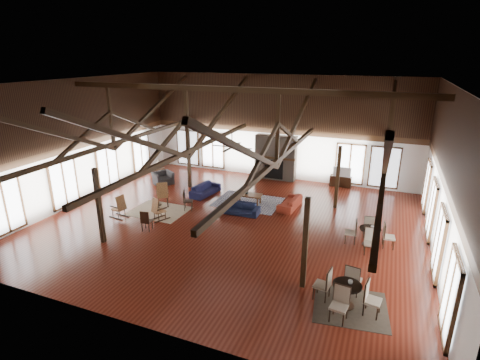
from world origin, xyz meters
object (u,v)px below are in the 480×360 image
at_px(coffee_table, 249,195).
at_px(cafe_table_near, 347,291).
at_px(armchair, 163,178).
at_px(tv_console, 341,181).
at_px(sofa_navy_front, 240,208).
at_px(cafe_table_far, 370,234).
at_px(sofa_navy_left, 205,189).
at_px(sofa_orange, 290,202).

height_order(coffee_table, cafe_table_near, cafe_table_near).
bearing_deg(armchair, tv_console, -37.49).
distance_m(sofa_navy_front, cafe_table_far, 5.84).
distance_m(sofa_navy_front, sofa_navy_left, 3.12).
distance_m(sofa_navy_left, armchair, 3.09).
bearing_deg(sofa_orange, sofa_navy_front, -46.17).
relative_size(sofa_navy_front, coffee_table, 1.34).
xyz_separation_m(coffee_table, cafe_table_near, (5.47, -6.41, 0.07)).
height_order(sofa_navy_front, sofa_navy_left, sofa_navy_left).
xyz_separation_m(sofa_navy_left, sofa_orange, (4.61, -0.06, -0.01)).
xyz_separation_m(sofa_navy_left, cafe_table_near, (8.04, -6.75, 0.24)).
bearing_deg(cafe_table_far, coffee_table, 159.03).
distance_m(coffee_table, tv_console, 5.84).
bearing_deg(sofa_navy_left, cafe_table_far, -98.10).
relative_size(sofa_navy_front, sofa_orange, 0.97).
height_order(sofa_navy_left, tv_console, tv_console).
xyz_separation_m(sofa_orange, cafe_table_far, (3.81, -2.52, 0.22)).
relative_size(coffee_table, armchair, 1.24).
xyz_separation_m(sofa_navy_left, armchair, (-3.03, 0.62, 0.07)).
height_order(sofa_navy_front, cafe_table_near, cafe_table_near).
bearing_deg(cafe_table_far, sofa_orange, 146.48).
height_order(sofa_orange, armchair, armchair).
xyz_separation_m(sofa_navy_front, armchair, (-5.68, 2.26, 0.09)).
distance_m(armchair, tv_console, 10.07).
bearing_deg(sofa_navy_left, armchair, 87.37).
bearing_deg(cafe_table_near, sofa_navy_left, 140.01).
relative_size(armchair, tv_console, 0.91).
relative_size(sofa_navy_left, cafe_table_far, 1.00).
distance_m(cafe_table_far, tv_console, 6.89).
distance_m(armchair, cafe_table_far, 11.88).
bearing_deg(sofa_orange, armchair, -90.33).
height_order(coffee_table, armchair, armchair).
bearing_deg(cafe_table_far, tv_console, 106.58).
relative_size(cafe_table_far, tv_console, 1.62).
bearing_deg(armchair, coffee_table, -66.93).
relative_size(sofa_orange, armchair, 1.72).
xyz_separation_m(sofa_orange, cafe_table_near, (3.44, -6.69, 0.25)).
relative_size(coffee_table, cafe_table_far, 0.69).
bearing_deg(sofa_navy_front, sofa_orange, 37.59).
bearing_deg(sofa_navy_front, armchair, 156.80).
bearing_deg(coffee_table, sofa_navy_front, -88.17).
bearing_deg(cafe_table_far, sofa_navy_front, 170.73).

